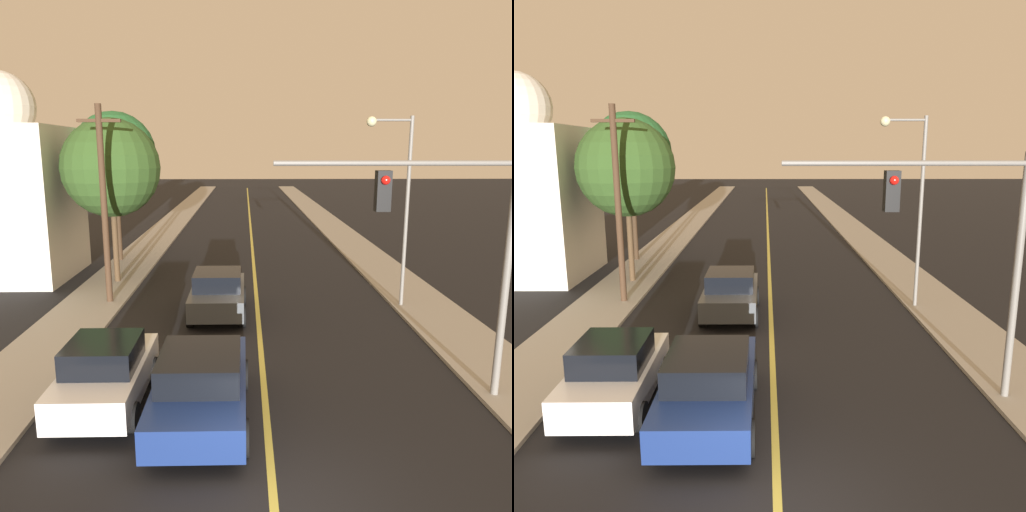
% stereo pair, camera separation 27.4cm
% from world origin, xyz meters
% --- Properties ---
extents(road_surface, '(10.37, 80.00, 0.01)m').
position_xyz_m(road_surface, '(0.00, 36.00, 0.01)').
color(road_surface, black).
rests_on(road_surface, ground).
extents(sidewalk_left, '(2.50, 80.00, 0.12)m').
position_xyz_m(sidewalk_left, '(-6.43, 36.00, 0.06)').
color(sidewalk_left, '#9E998E').
rests_on(sidewalk_left, ground).
extents(sidewalk_right, '(2.50, 80.00, 0.12)m').
position_xyz_m(sidewalk_right, '(6.43, 36.00, 0.06)').
color(sidewalk_right, '#9E998E').
rests_on(sidewalk_right, ground).
extents(car_near_lane_front, '(2.09, 4.58, 1.65)m').
position_xyz_m(car_near_lane_front, '(-1.45, 3.17, 0.85)').
color(car_near_lane_front, navy).
rests_on(car_near_lane_front, ground).
extents(car_near_lane_second, '(2.02, 4.09, 1.68)m').
position_xyz_m(car_near_lane_second, '(-1.45, 10.39, 0.85)').
color(car_near_lane_second, '#474C51').
rests_on(car_near_lane_second, ground).
extents(car_outer_lane_front, '(1.90, 3.85, 1.65)m').
position_xyz_m(car_outer_lane_front, '(-3.73, 3.85, 0.82)').
color(car_outer_lane_front, white).
rests_on(car_outer_lane_front, ground).
extents(traffic_signal_mast, '(5.51, 0.42, 5.78)m').
position_xyz_m(traffic_signal_mast, '(4.24, 3.97, 4.10)').
color(traffic_signal_mast, slate).
rests_on(traffic_signal_mast, ground).
extents(streetlamp_right, '(1.71, 0.36, 7.01)m').
position_xyz_m(streetlamp_right, '(5.14, 11.17, 4.62)').
color(streetlamp_right, slate).
rests_on(streetlamp_right, ground).
extents(utility_pole_left, '(1.60, 0.24, 7.47)m').
position_xyz_m(utility_pole_left, '(-5.78, 11.87, 4.01)').
color(utility_pole_left, '#422D1E').
rests_on(utility_pole_left, ground).
extents(tree_left_near, '(4.27, 4.27, 7.79)m').
position_xyz_m(tree_left_near, '(-7.22, 19.55, 5.76)').
color(tree_left_near, '#3D2B1C').
rests_on(tree_left_near, ground).
extents(tree_left_far, '(4.27, 4.27, 7.19)m').
position_xyz_m(tree_left_far, '(-6.26, 15.00, 5.17)').
color(tree_left_far, '#4C3823').
rests_on(tree_left_far, ground).
extents(domed_building_left, '(5.47, 5.47, 9.40)m').
position_xyz_m(domed_building_left, '(-11.42, 16.39, 4.04)').
color(domed_building_left, beige).
rests_on(domed_building_left, ground).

